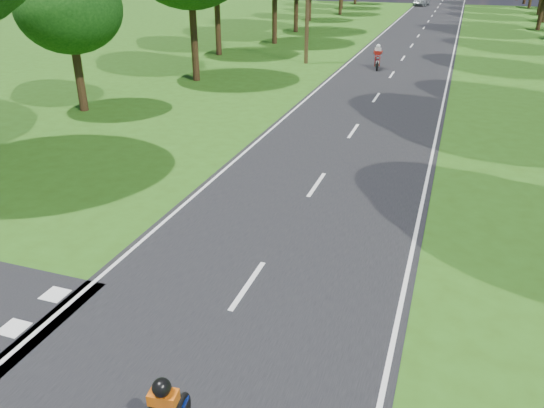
% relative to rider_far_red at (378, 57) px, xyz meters
% --- Properties ---
extents(ground, '(160.00, 160.00, 0.00)m').
position_rel_rider_far_red_xyz_m(ground, '(1.18, -27.64, -0.77)').
color(ground, '#285012').
rests_on(ground, ground).
extents(main_road, '(7.00, 140.00, 0.02)m').
position_rel_rider_far_red_xyz_m(main_road, '(1.18, 22.36, -0.76)').
color(main_road, black).
rests_on(main_road, ground).
extents(road_markings, '(7.40, 140.00, 0.01)m').
position_rel_rider_far_red_xyz_m(road_markings, '(1.05, 20.49, -0.75)').
color(road_markings, silver).
rests_on(road_markings, main_road).
extents(rider_far_red, '(0.90, 1.88, 1.51)m').
position_rel_rider_far_red_xyz_m(rider_far_red, '(0.00, 0.00, 0.00)').
color(rider_far_red, '#9C0C14').
rests_on(rider_far_red, main_road).
extents(distant_car, '(2.29, 4.58, 1.50)m').
position_rel_rider_far_red_xyz_m(distant_car, '(-1.27, 48.37, -0.00)').
color(distant_car, silver).
rests_on(distant_car, main_road).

